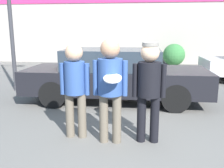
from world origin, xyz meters
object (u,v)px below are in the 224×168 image
at_px(person_middle_with_frisbee, 110,81).
at_px(shrub, 174,55).
at_px(person_right, 149,83).
at_px(person_left, 75,83).
at_px(parked_car_near, 115,75).

xyz_separation_m(person_middle_with_frisbee, shrub, (2.21, 9.66, -0.47)).
bearing_deg(person_right, person_left, 177.72).
height_order(person_middle_with_frisbee, shrub, person_middle_with_frisbee).
distance_m(person_left, shrub, 9.93).
height_order(person_middle_with_frisbee, parked_car_near, person_middle_with_frisbee).
bearing_deg(person_right, shrub, 80.58).
bearing_deg(person_left, person_middle_with_frisbee, -13.26).
relative_size(person_middle_with_frisbee, shrub, 1.49).
relative_size(person_left, shrub, 1.42).
bearing_deg(shrub, person_right, -99.42).
bearing_deg(person_left, person_right, -2.28).
bearing_deg(person_middle_with_frisbee, person_right, 8.88).
height_order(person_left, person_middle_with_frisbee, person_middle_with_frisbee).
relative_size(person_right, parked_car_near, 0.36).
relative_size(person_right, shrub, 1.44).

